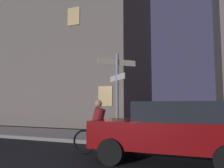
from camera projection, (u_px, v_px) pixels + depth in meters
name	position (u px, v px, depth m)	size (l,w,h in m)	color
sidewalk_kerb	(100.00, 137.00, 9.97)	(40.00, 3.09, 0.14)	gray
signpost	(117.00, 87.00, 9.08)	(1.20, 1.20, 3.40)	gray
car_far_oncoming	(171.00, 129.00, 5.86)	(4.06, 1.96, 1.54)	maroon
cyclist	(100.00, 129.00, 6.68)	(1.82, 0.35, 1.61)	black
building_left_block	(75.00, 13.00, 19.60)	(11.54, 7.81, 18.93)	slate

